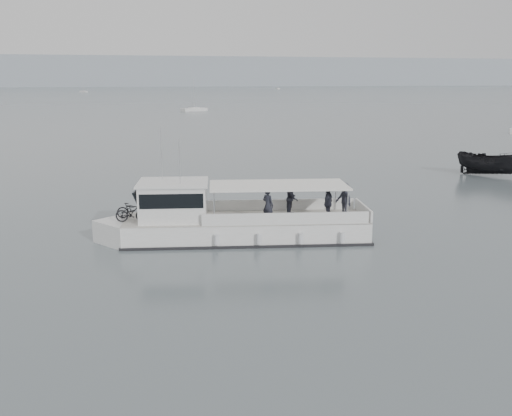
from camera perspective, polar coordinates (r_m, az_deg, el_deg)
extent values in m
plane|color=#4F5A5D|center=(30.04, -5.16, -2.65)|extent=(1400.00, 1400.00, 0.00)
cube|color=#939EA8|center=(588.67, -13.83, 13.10)|extent=(1400.00, 90.00, 28.00)
cube|color=white|center=(28.95, -0.96, -2.27)|extent=(12.47, 5.24, 1.31)
cube|color=white|center=(29.27, -12.88, -2.43)|extent=(3.23, 3.23, 1.31)
cube|color=beige|center=(28.78, -0.97, -1.01)|extent=(12.47, 5.24, 0.06)
cube|color=black|center=(29.05, -0.96, -3.03)|extent=(12.69, 5.40, 0.18)
cube|color=white|center=(30.37, 2.29, 0.31)|extent=(7.96, 1.48, 0.60)
cube|color=white|center=(27.36, 3.01, -1.10)|extent=(7.96, 1.48, 0.60)
cube|color=white|center=(29.63, 10.69, -0.22)|extent=(0.65, 3.20, 0.60)
cube|color=white|center=(28.62, -8.25, 0.65)|extent=(3.64, 3.23, 1.81)
cube|color=black|center=(28.75, -11.37, 0.89)|extent=(0.99, 2.58, 1.17)
cube|color=black|center=(28.56, -8.27, 1.24)|extent=(3.45, 3.24, 0.71)
cube|color=white|center=(28.43, -8.31, 2.53)|extent=(3.88, 3.47, 0.10)
cube|color=white|center=(28.56, 2.26, 2.29)|extent=(7.27, 4.15, 0.08)
cylinder|color=silver|center=(27.18, -4.21, -0.07)|extent=(0.07, 0.07, 1.66)
cylinder|color=silver|center=(29.94, -4.20, 1.14)|extent=(0.07, 0.07, 1.66)
cylinder|color=silver|center=(27.90, 9.16, 0.14)|extent=(0.07, 0.07, 1.66)
cylinder|color=silver|center=(30.60, 7.97, 1.30)|extent=(0.07, 0.07, 1.66)
cylinder|color=silver|center=(29.18, -9.46, 5.36)|extent=(0.03, 0.03, 2.62)
cylinder|color=silver|center=(27.53, -7.65, 4.56)|extent=(0.03, 0.03, 2.22)
cylinder|color=silver|center=(27.18, -3.95, -3.19)|extent=(0.28, 0.28, 0.50)
cylinder|color=silver|center=(27.26, 0.30, -3.12)|extent=(0.28, 0.28, 0.50)
cylinder|color=silver|center=(27.48, 4.50, -3.02)|extent=(0.28, 0.28, 0.50)
cylinder|color=silver|center=(27.84, 8.62, -2.92)|extent=(0.28, 0.28, 0.50)
imported|color=black|center=(29.33, -12.10, -0.12)|extent=(1.81, 0.89, 0.91)
imported|color=black|center=(28.54, -12.32, -0.44)|extent=(1.65, 0.72, 0.96)
imported|color=#262733|center=(27.78, 1.21, 0.28)|extent=(0.69, 0.74, 1.69)
imported|color=#262733|center=(29.50, 3.65, 1.00)|extent=(0.98, 1.04, 1.69)
imported|color=#262733|center=(28.50, 7.22, 0.50)|extent=(0.96, 1.03, 1.69)
imported|color=#262733|center=(29.67, 8.75, 0.94)|extent=(0.94, 1.24, 1.69)
imported|color=black|center=(51.71, 22.42, 4.17)|extent=(5.45, 5.14, 2.11)
cube|color=white|center=(144.86, -6.20, 9.75)|extent=(6.92, 4.80, 0.75)
cube|color=white|center=(144.84, -6.21, 9.88)|extent=(2.90, 2.69, 0.45)
cylinder|color=silver|center=(144.70, -6.24, 11.31)|extent=(0.08, 0.08, 7.32)
cube|color=white|center=(427.94, 2.20, 11.83)|extent=(1.71, 5.13, 0.75)
cube|color=white|center=(427.94, 2.20, 11.88)|extent=(1.45, 1.81, 0.45)
cube|color=white|center=(348.64, -16.87, 11.07)|extent=(4.86, 5.09, 0.75)
cube|color=white|center=(348.63, -16.87, 11.12)|extent=(2.36, 2.39, 0.45)
cylinder|color=silver|center=(348.58, -16.90, 11.60)|extent=(0.08, 0.08, 5.87)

